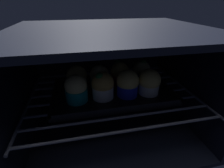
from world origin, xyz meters
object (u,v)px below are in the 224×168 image
at_px(muffin_row0_col0, 76,89).
at_px(muffin_row0_col1, 103,86).
at_px(muffin_row1_col3, 141,73).
at_px(muffin_row1_col1, 99,77).
at_px(muffin_row0_col2, 128,84).
at_px(baking_tray, 112,92).
at_px(muffin_row0_col3, 149,82).
at_px(muffin_row1_col2, 120,74).
at_px(muffin_row1_col0, 77,78).

bearing_deg(muffin_row0_col0, muffin_row0_col1, 1.22).
bearing_deg(muffin_row1_col3, muffin_row1_col1, 179.02).
xyz_separation_m(muffin_row0_col1, muffin_row1_col1, (0.00, 0.08, -0.01)).
xyz_separation_m(muffin_row0_col2, muffin_row1_col3, (0.08, 0.08, -0.00)).
distance_m(muffin_row0_col0, muffin_row1_col3, 0.25).
bearing_deg(baking_tray, muffin_row0_col3, -20.22).
xyz_separation_m(muffin_row0_col1, muffin_row1_col2, (0.07, 0.08, -0.00)).
bearing_deg(muffin_row0_col0, muffin_row0_col2, -0.09).
xyz_separation_m(muffin_row0_col0, muffin_row0_col3, (0.23, -0.00, -0.00)).
relative_size(muffin_row0_col2, muffin_row1_col1, 1.10).
xyz_separation_m(baking_tray, muffin_row0_col3, (0.11, -0.04, 0.04)).
bearing_deg(muffin_row0_col2, muffin_row1_col3, 45.32).
relative_size(muffin_row0_col0, muffin_row0_col2, 0.99).
bearing_deg(muffin_row1_col1, baking_tray, -46.44).
bearing_deg(muffin_row0_col1, muffin_row0_col3, -1.24).
relative_size(muffin_row0_col1, muffin_row0_col3, 1.06).
relative_size(muffin_row0_col3, muffin_row1_col3, 0.94).
distance_m(muffin_row1_col1, muffin_row1_col3, 0.15).
height_order(muffin_row0_col1, muffin_row1_col1, muffin_row0_col1).
bearing_deg(muffin_row0_col1, muffin_row1_col1, 89.35).
distance_m(muffin_row1_col1, muffin_row1_col2, 0.07).
bearing_deg(muffin_row1_col3, baking_tray, -163.00).
distance_m(muffin_row0_col1, muffin_row1_col0, 0.11).
relative_size(muffin_row0_col2, muffin_row1_col2, 0.97).
bearing_deg(muffin_row1_col1, muffin_row1_col3, -0.98).
height_order(muffin_row0_col1, muffin_row1_col2, muffin_row1_col2).
height_order(muffin_row0_col0, muffin_row1_col0, muffin_row0_col0).
relative_size(muffin_row0_col1, muffin_row1_col0, 1.07).
xyz_separation_m(baking_tray, muffin_row1_col0, (-0.11, 0.04, 0.04)).
height_order(muffin_row0_col3, muffin_row1_col0, same).
bearing_deg(muffin_row0_col0, muffin_row1_col3, 17.98).
xyz_separation_m(baking_tray, muffin_row1_col2, (0.04, 0.04, 0.04)).
bearing_deg(muffin_row1_col0, muffin_row0_col0, -93.23).
height_order(muffin_row0_col2, muffin_row1_col0, muffin_row0_col2).
xyz_separation_m(muffin_row1_col0, muffin_row1_col1, (0.08, -0.00, -0.00)).
distance_m(muffin_row1_col0, muffin_row1_col1, 0.08).
xyz_separation_m(muffin_row0_col1, muffin_row1_col0, (-0.08, 0.08, -0.00)).
bearing_deg(muffin_row0_col3, muffin_row0_col1, 178.76).
xyz_separation_m(baking_tray, muffin_row0_col2, (0.04, -0.04, 0.05)).
height_order(baking_tray, muffin_row0_col0, muffin_row0_col0).
height_order(muffin_row0_col3, muffin_row1_col3, muffin_row1_col3).
bearing_deg(muffin_row0_col2, muffin_row0_col1, 178.59).
height_order(muffin_row1_col0, muffin_row1_col1, muffin_row1_col0).
bearing_deg(baking_tray, muffin_row1_col2, 47.95).
bearing_deg(muffin_row1_col0, muffin_row0_col3, -19.98).
relative_size(muffin_row0_col1, muffin_row1_col2, 0.99).
relative_size(muffin_row0_col0, muffin_row1_col2, 0.96).
height_order(muffin_row1_col1, muffin_row1_col2, muffin_row1_col2).
relative_size(muffin_row1_col0, muffin_row1_col2, 0.92).
relative_size(muffin_row0_col2, muffin_row1_col3, 0.97).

